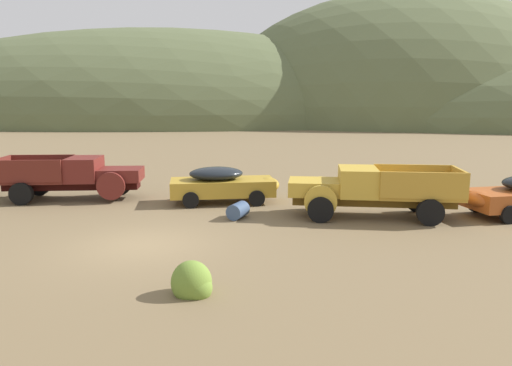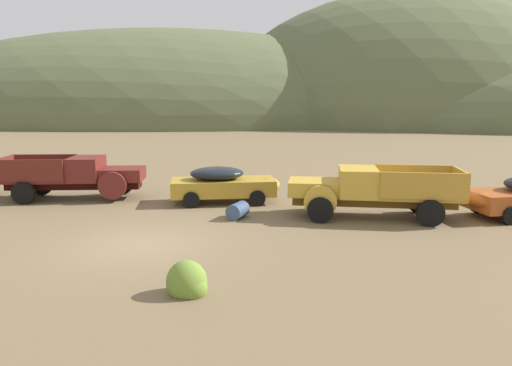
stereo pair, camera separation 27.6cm
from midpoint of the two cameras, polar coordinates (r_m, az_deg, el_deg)
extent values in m
plane|color=brown|center=(15.47, -13.70, -7.16)|extent=(300.00, 300.00, 0.00)
ellipsoid|color=#56603D|center=(91.48, -11.69, 7.06)|extent=(107.98, 52.33, 32.91)
ellipsoid|color=#56603D|center=(97.11, 16.41, 7.03)|extent=(73.32, 63.08, 46.73)
cube|color=black|center=(23.07, -21.16, -0.21)|extent=(5.85, 1.15, 0.36)
cube|color=maroon|center=(22.44, -16.00, 0.99)|extent=(1.90, 1.70, 0.55)
cube|color=#B7B2A8|center=(22.28, -13.84, 0.96)|extent=(0.13, 1.12, 0.44)
cylinder|color=maroon|center=(21.62, -17.12, -0.35)|extent=(1.21, 0.23, 1.20)
cylinder|color=maroon|center=(23.48, -16.05, 0.50)|extent=(1.21, 0.23, 1.20)
cube|color=maroon|center=(22.80, -19.95, 1.55)|extent=(1.42, 1.92, 1.05)
cube|color=black|center=(22.61, -18.50, 2.11)|extent=(0.11, 1.59, 0.59)
cube|color=maroon|center=(23.56, -24.89, 0.33)|extent=(3.02, 2.07, 0.12)
cube|color=maroon|center=(22.58, -25.87, 1.25)|extent=(2.94, 0.22, 0.95)
cube|color=maroon|center=(24.38, -24.17, 1.96)|extent=(2.94, 0.22, 0.95)
cube|color=maroon|center=(24.03, -28.12, 1.54)|extent=(0.18, 1.95, 0.95)
cylinder|color=black|center=(23.57, -15.99, -0.15)|extent=(0.97, 0.32, 0.96)
cylinder|color=black|center=(22.79, -26.30, -1.15)|extent=(0.97, 0.32, 0.96)
cylinder|color=black|center=(24.65, -24.51, -0.24)|extent=(0.97, 0.32, 0.96)
cube|color=#B28928|center=(20.93, -4.36, -0.49)|extent=(4.60, 2.32, 0.68)
ellipsoid|color=black|center=(20.82, -5.11, 1.12)|extent=(2.47, 1.86, 0.57)
ellipsoid|color=#B28928|center=(21.12, 1.04, -0.17)|extent=(1.13, 1.57, 0.61)
cylinder|color=black|center=(20.22, -0.31, -1.81)|extent=(0.70, 0.27, 0.68)
cylinder|color=black|center=(22.01, -0.92, -0.83)|extent=(0.70, 0.27, 0.68)
cylinder|color=black|center=(20.06, -8.11, -2.01)|extent=(0.70, 0.27, 0.68)
cylinder|color=black|center=(21.87, -8.08, -1.01)|extent=(0.70, 0.27, 0.68)
cube|color=brown|center=(18.85, 13.16, -1.97)|extent=(6.10, 1.77, 0.36)
cube|color=gold|center=(18.63, 6.42, -0.48)|extent=(2.12, 1.92, 0.55)
cube|color=#B7B2A8|center=(18.66, 3.69, -0.50)|extent=(0.24, 1.15, 0.44)
cylinder|color=gold|center=(19.68, 7.16, -0.98)|extent=(1.21, 0.34, 1.20)
cylinder|color=gold|center=(17.72, 7.20, -2.21)|extent=(1.21, 0.34, 1.20)
cube|color=gold|center=(18.66, 11.51, 0.18)|extent=(1.65, 2.10, 1.05)
cube|color=black|center=(18.58, 9.60, 0.85)|extent=(0.28, 1.63, 0.59)
cube|color=#B5882D|center=(19.06, 18.12, -1.34)|extent=(3.30, 2.42, 0.12)
cube|color=#B5882D|center=(19.94, 17.65, 0.74)|extent=(3.03, 0.52, 0.95)
cube|color=#B5882D|center=(18.00, 18.84, -0.30)|extent=(3.03, 0.52, 0.95)
cube|color=#B5882D|center=(19.31, 22.45, 0.15)|extent=(0.38, 2.01, 0.95)
cylinder|color=black|center=(19.78, 7.14, -1.75)|extent=(0.99, 0.41, 0.96)
cylinder|color=black|center=(17.74, 7.18, -3.13)|extent=(0.99, 0.41, 0.96)
cylinder|color=black|center=(20.20, 18.19, -1.93)|extent=(0.99, 0.41, 0.96)
cylinder|color=black|center=(18.20, 19.48, -3.30)|extent=(0.99, 0.41, 0.96)
ellipsoid|color=#A34C1E|center=(19.87, 24.44, -1.74)|extent=(1.20, 1.62, 0.61)
cylinder|color=black|center=(21.03, 24.24, -2.25)|extent=(0.70, 0.32, 0.68)
cylinder|color=black|center=(19.61, 27.37, -3.34)|extent=(0.70, 0.32, 0.68)
cylinder|color=#384C6B|center=(18.23, -2.57, -3.27)|extent=(0.91, 1.05, 0.60)
ellipsoid|color=olive|center=(11.46, -7.68, -12.18)|extent=(0.72, 0.65, 0.67)
ellipsoid|color=olive|center=(11.53, -8.32, -11.54)|extent=(0.96, 0.86, 1.03)
ellipsoid|color=olive|center=(25.27, -3.62, 0.14)|extent=(0.54, 0.49, 0.55)
ellipsoid|color=olive|center=(25.07, -3.97, 0.00)|extent=(0.62, 0.55, 0.46)
ellipsoid|color=olive|center=(25.10, -3.69, 0.05)|extent=(0.61, 0.55, 0.52)
ellipsoid|color=olive|center=(22.42, 8.05, -0.94)|extent=(1.12, 1.00, 0.95)
ellipsoid|color=olive|center=(22.67, 8.39, -0.82)|extent=(1.03, 0.93, 0.96)
ellipsoid|color=#3D702D|center=(27.78, 21.54, 0.49)|extent=(0.99, 0.89, 0.80)
ellipsoid|color=#3D702D|center=(27.91, 22.08, 0.51)|extent=(0.93, 0.84, 0.81)
ellipsoid|color=#5B8E42|center=(25.44, 27.47, -0.94)|extent=(0.65, 0.59, 0.53)
camera|label=1|loc=(0.14, -90.43, -0.08)|focal=33.87mm
camera|label=2|loc=(0.14, 89.57, 0.08)|focal=33.87mm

